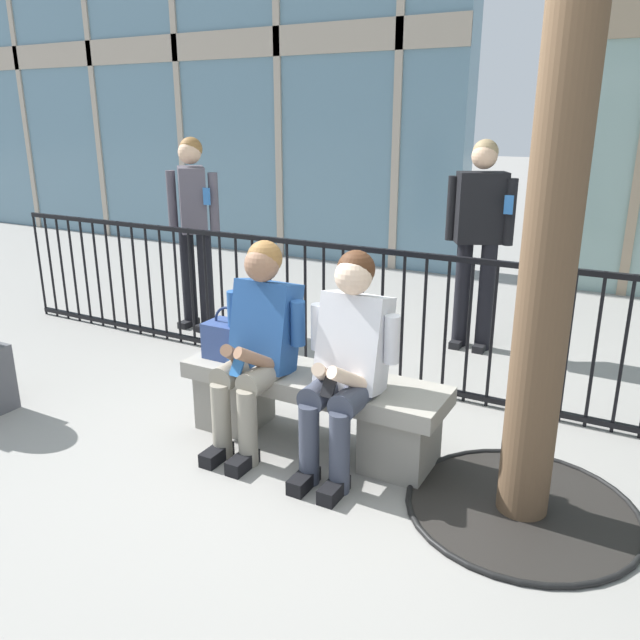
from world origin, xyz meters
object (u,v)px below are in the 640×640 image
object	(u,v)px
bystander_at_railing	(194,220)
bystander_further_back	(479,230)
seated_person_with_phone	(257,340)
handbag_on_bench	(229,339)
seated_person_companion	(347,357)
stone_bench	(312,402)

from	to	relation	value
bystander_at_railing	bystander_further_back	size ratio (longest dim) A/B	1.00
seated_person_with_phone	handbag_on_bench	xyz separation A→B (m)	(-0.29, 0.12, -0.08)
seated_person_with_phone	bystander_at_railing	size ratio (longest dim) A/B	0.71
bystander_further_back	bystander_at_railing	bearing A→B (deg)	-164.03
seated_person_companion	handbag_on_bench	world-z (taller)	seated_person_companion
seated_person_companion	handbag_on_bench	xyz separation A→B (m)	(-0.87, 0.12, -0.08)
bystander_at_railing	bystander_further_back	bearing A→B (deg)	15.97
stone_bench	bystander_at_railing	size ratio (longest dim) A/B	0.94
seated_person_companion	bystander_at_railing	world-z (taller)	bystander_at_railing
stone_bench	seated_person_companion	size ratio (longest dim) A/B	1.32
stone_bench	handbag_on_bench	distance (m)	0.65
seated_person_with_phone	seated_person_companion	bearing A→B (deg)	0.00
handbag_on_bench	bystander_further_back	distance (m)	2.37
bystander_at_railing	bystander_further_back	xyz separation A→B (m)	(2.37, 0.68, 0.00)
stone_bench	handbag_on_bench	bearing A→B (deg)	-179.01
handbag_on_bench	bystander_further_back	world-z (taller)	bystander_further_back
bystander_at_railing	seated_person_companion	bearing A→B (deg)	-34.29
stone_bench	bystander_at_railing	distance (m)	2.58
seated_person_with_phone	bystander_further_back	size ratio (longest dim) A/B	0.71
handbag_on_bench	bystander_at_railing	bearing A→B (deg)	134.66
seated_person_with_phone	bystander_at_railing	bearing A→B (deg)	137.75
seated_person_companion	seated_person_with_phone	bearing A→B (deg)	180.00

